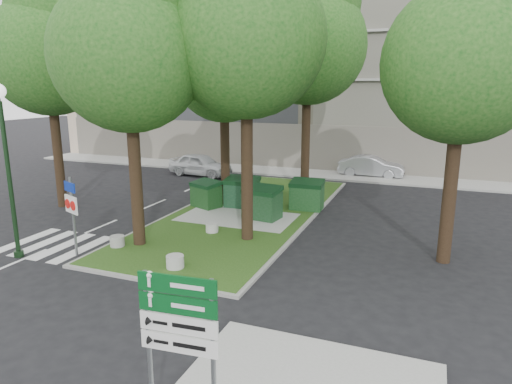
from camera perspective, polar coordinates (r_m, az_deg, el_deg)
The scene contains 25 objects.
ground at distance 14.91m, azimuth -15.14°, elevation -10.39°, with size 120.00×120.00×0.00m, color black.
median_island at distance 21.25m, azimuth -1.25°, elevation -2.61°, with size 6.00×16.00×0.12m, color #234714.
median_kerb at distance 21.25m, azimuth -1.25°, elevation -2.64°, with size 6.30×16.30×0.10m, color gray.
building_sidewalk at distance 31.09m, azimuth 5.31°, elevation 2.42°, with size 42.00×3.00×0.12m, color #999993.
zebra_crossing at distance 18.27m, azimuth -21.94°, elevation -6.45°, with size 5.00×3.00×0.01m, color silver.
apartment_building at distance 37.87m, azimuth 8.86°, elevation 16.32°, with size 41.00×12.00×16.00m, color #BDA68E.
tree_median_near_left at distance 16.67m, azimuth -15.41°, elevation 17.80°, with size 5.20×5.20×10.53m.
tree_median_near_right at distance 16.79m, azimuth -0.84°, elevation 20.50°, with size 5.60×5.60×11.46m.
tree_median_mid at distance 22.01m, azimuth -3.79°, elevation 16.12°, with size 4.80×4.80×9.99m.
tree_median_far at distance 23.85m, azimuth 6.81°, elevation 19.06°, with size 5.80×5.80×11.93m.
tree_street_left at distance 23.89m, azimuth -24.41°, elevation 16.40°, with size 5.40×5.40×11.00m.
tree_street_right at distance 16.00m, azimuth 24.91°, elevation 16.09°, with size 5.00×5.00×10.06m.
dumpster_a at distance 22.05m, azimuth -6.25°, elevation -0.27°, with size 1.67×1.46×1.30m.
dumpster_b at distance 21.94m, azimuth -1.75°, elevation -0.04°, with size 1.62×1.16×1.47m.
dumpster_c at distance 20.00m, azimuth 0.77°, elevation -1.35°, with size 1.72×1.32×1.47m.
dumpster_d at distance 21.65m, azimuth 6.37°, elevation -0.36°, with size 1.57×1.13×1.43m.
bollard_left at distance 17.48m, azimuth -16.95°, elevation -5.89°, with size 0.53×0.53×0.38m, color gray.
bollard_right at distance 15.05m, azimuth -10.08°, elevation -8.56°, with size 0.57×0.57×0.41m, color #ABABA6.
bollard_mid at distance 18.38m, azimuth -5.52°, elevation -4.44°, with size 0.50×0.50×0.36m, color #AFAEA9.
litter_bin at distance 22.45m, azimuth 6.86°, elevation -0.78°, with size 0.39×0.39×0.68m, color gold.
street_lamp at distance 17.30m, azimuth -28.79°, elevation 4.48°, with size 0.47×0.47×5.91m.
traffic_sign_pole at distance 16.91m, azimuth -21.98°, elevation -1.62°, with size 0.80×0.37×2.82m.
directional_sign at distance 7.94m, azimuth -9.55°, elevation -16.36°, with size 1.39×0.19×2.77m.
car_white at distance 30.40m, azimuth -6.97°, elevation 3.43°, with size 1.74×4.32×1.47m, color silver.
car_silver at distance 30.71m, azimuth 14.21°, elevation 3.12°, with size 1.45×4.16×1.37m, color #9EA0A6.
Camera 1 is at (8.34, -10.88, 5.86)m, focal length 32.00 mm.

